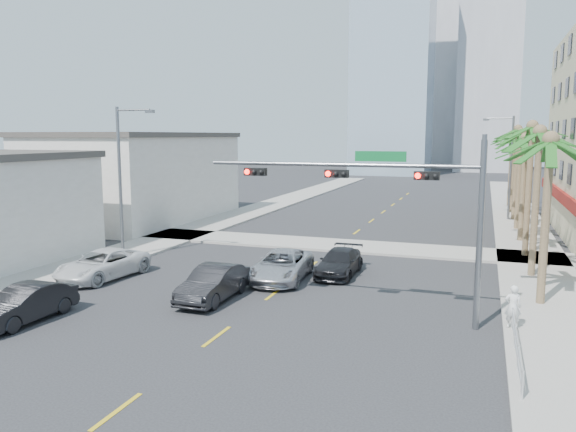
# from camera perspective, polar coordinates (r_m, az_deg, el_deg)

# --- Properties ---
(ground) EXTENTS (260.00, 260.00, 0.00)m
(ground) POSITION_cam_1_polar(r_m,az_deg,el_deg) (18.11, -13.12, -16.01)
(ground) COLOR #262628
(ground) RESTS_ON ground
(sidewalk_right) EXTENTS (4.00, 120.00, 0.15)m
(sidewalk_right) POSITION_cam_1_polar(r_m,az_deg,el_deg) (34.76, 23.79, -4.61)
(sidewalk_right) COLOR gray
(sidewalk_right) RESTS_ON ground
(sidewalk_left) EXTENTS (4.00, 120.00, 0.15)m
(sidewalk_left) POSITION_cam_1_polar(r_m,az_deg,el_deg) (40.52, -12.38, -2.35)
(sidewalk_left) COLOR gray
(sidewalk_left) RESTS_ON ground
(sidewalk_cross) EXTENTS (80.00, 4.00, 0.15)m
(sidewalk_cross) POSITION_cam_1_polar(r_m,az_deg,el_deg) (37.69, 5.04, -2.98)
(sidewalk_cross) COLOR gray
(sidewalk_cross) RESTS_ON ground
(building_left_far) EXTENTS (11.00, 18.00, 7.20)m
(building_left_far) POSITION_cam_1_polar(r_m,az_deg,el_deg) (50.80, -15.00, 3.68)
(building_left_far) COLOR beige
(building_left_far) RESTS_ON ground
(tower_far_left) EXTENTS (14.00, 14.00, 48.00)m
(tower_far_left) POSITION_cam_1_polar(r_m,az_deg,el_deg) (111.43, 10.71, 16.65)
(tower_far_left) COLOR #99B2C6
(tower_far_left) RESTS_ON ground
(tower_far_right) EXTENTS (12.00, 12.00, 60.00)m
(tower_far_right) POSITION_cam_1_polar(r_m,az_deg,el_deg) (125.91, 19.95, 18.09)
(tower_far_right) COLOR #ADADB2
(tower_far_right) RESTS_ON ground
(tower_far_center) EXTENTS (16.00, 16.00, 42.00)m
(tower_far_center) POSITION_cam_1_polar(r_m,az_deg,el_deg) (140.05, 14.66, 13.53)
(tower_far_center) COLOR #ADADB2
(tower_far_center) RESTS_ON ground
(traffic_signal_mast) EXTENTS (11.12, 0.54, 7.20)m
(traffic_signal_mast) POSITION_cam_1_polar(r_m,az_deg,el_deg) (22.17, 10.75, 2.10)
(traffic_signal_mast) COLOR slate
(traffic_signal_mast) RESTS_ON ground
(palm_tree_0) EXTENTS (4.80, 4.80, 7.80)m
(palm_tree_0) POSITION_cam_1_polar(r_m,az_deg,el_deg) (25.99, 25.13, 6.82)
(palm_tree_0) COLOR brown
(palm_tree_0) RESTS_ON ground
(palm_tree_1) EXTENTS (4.80, 4.80, 8.16)m
(palm_tree_1) POSITION_cam_1_polar(r_m,az_deg,el_deg) (31.17, 24.22, 7.62)
(palm_tree_1) COLOR brown
(palm_tree_1) RESTS_ON ground
(palm_tree_2) EXTENTS (4.80, 4.80, 8.52)m
(palm_tree_2) POSITION_cam_1_polar(r_m,az_deg,el_deg) (36.35, 23.57, 8.18)
(palm_tree_2) COLOR brown
(palm_tree_2) RESTS_ON ground
(palm_tree_3) EXTENTS (4.80, 4.80, 7.80)m
(palm_tree_3) POSITION_cam_1_polar(r_m,az_deg,el_deg) (41.54, 23.00, 7.17)
(palm_tree_3) COLOR brown
(palm_tree_3) RESTS_ON ground
(palm_tree_4) EXTENTS (4.80, 4.80, 8.16)m
(palm_tree_4) POSITION_cam_1_polar(r_m,az_deg,el_deg) (46.73, 22.63, 7.66)
(palm_tree_4) COLOR brown
(palm_tree_4) RESTS_ON ground
(palm_tree_5) EXTENTS (4.80, 4.80, 8.52)m
(palm_tree_5) POSITION_cam_1_polar(r_m,az_deg,el_deg) (51.93, 22.33, 8.05)
(palm_tree_5) COLOR brown
(palm_tree_5) RESTS_ON ground
(palm_tree_6) EXTENTS (4.80, 4.80, 7.80)m
(palm_tree_6) POSITION_cam_1_polar(r_m,az_deg,el_deg) (57.12, 22.03, 7.33)
(palm_tree_6) COLOR brown
(palm_tree_6) RESTS_ON ground
(palm_tree_7) EXTENTS (4.80, 4.80, 8.16)m
(palm_tree_7) POSITION_cam_1_polar(r_m,az_deg,el_deg) (62.31, 21.84, 7.68)
(palm_tree_7) COLOR brown
(palm_tree_7) RESTS_ON ground
(streetlight_left) EXTENTS (2.55, 0.25, 9.00)m
(streetlight_left) POSITION_cam_1_polar(r_m,az_deg,el_deg) (34.39, -16.45, 4.03)
(streetlight_left) COLOR slate
(streetlight_left) RESTS_ON ground
(streetlight_right) EXTENTS (2.55, 0.25, 9.00)m
(streetlight_right) POSITION_cam_1_polar(r_m,az_deg,el_deg) (51.95, 21.50, 5.09)
(streetlight_right) COLOR slate
(streetlight_right) RESTS_ON ground
(guardrail) EXTENTS (0.08, 8.08, 1.00)m
(guardrail) POSITION_cam_1_polar(r_m,az_deg,el_deg) (21.00, 22.09, -11.00)
(guardrail) COLOR silver
(guardrail) RESTS_ON ground
(car_parked_mid) EXTENTS (1.71, 4.46, 1.45)m
(car_parked_mid) POSITION_cam_1_polar(r_m,az_deg,el_deg) (24.85, -25.14, -8.09)
(car_parked_mid) COLOR black
(car_parked_mid) RESTS_ON ground
(car_parked_far) EXTENTS (3.06, 5.56, 1.48)m
(car_parked_far) POSITION_cam_1_polar(r_m,az_deg,el_deg) (30.66, -18.34, -4.70)
(car_parked_far) COLOR silver
(car_parked_far) RESTS_ON ground
(car_lane_left) EXTENTS (1.66, 4.67, 1.53)m
(car_lane_left) POSITION_cam_1_polar(r_m,az_deg,el_deg) (25.61, -7.59, -6.79)
(car_lane_left) COLOR black
(car_lane_left) RESTS_ON ground
(car_lane_center) EXTENTS (2.95, 5.60, 1.50)m
(car_lane_center) POSITION_cam_1_polar(r_m,az_deg,el_deg) (28.82, -0.68, -5.06)
(car_lane_center) COLOR silver
(car_lane_center) RESTS_ON ground
(car_lane_right) EXTENTS (1.89, 4.63, 1.34)m
(car_lane_right) POSITION_cam_1_polar(r_m,az_deg,el_deg) (30.00, 5.24, -4.72)
(car_lane_right) COLOR black
(car_lane_right) RESTS_ON ground
(pedestrian) EXTENTS (0.64, 0.45, 1.66)m
(pedestrian) POSITION_cam_1_polar(r_m,az_deg,el_deg) (22.97, 21.88, -8.54)
(pedestrian) COLOR white
(pedestrian) RESTS_ON sidewalk_right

